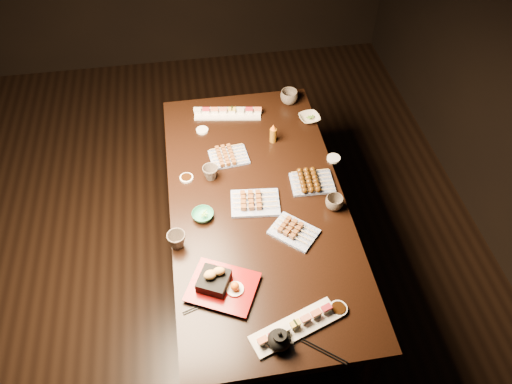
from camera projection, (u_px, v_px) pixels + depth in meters
ground at (186, 288)px, 3.08m from camera, size 5.00×5.00×0.00m
dining_table at (257, 244)px, 2.85m from camera, size 1.30×1.96×0.75m
sushi_platter_near at (295, 325)px, 2.08m from camera, size 0.41×0.23×0.05m
sushi_platter_far at (228, 111)px, 3.02m from camera, size 0.41×0.17×0.05m
yakitori_plate_center at (255, 200)px, 2.53m from camera, size 0.26×0.20×0.06m
yakitori_plate_right at (294, 229)px, 2.41m from camera, size 0.27×0.26×0.06m
yakitori_plate_left at (229, 155)px, 2.76m from camera, size 0.22×0.17×0.05m
tsukune_plate at (312, 180)px, 2.63m from camera, size 0.23×0.17×0.06m
edamame_bowl_green at (203, 215)px, 2.49m from camera, size 0.13×0.13×0.03m
edamame_bowl_cream at (309, 118)px, 2.99m from camera, size 0.14×0.14×0.03m
tempura_tray at (222, 283)px, 2.18m from camera, size 0.37×0.34×0.11m
teacup_near_left at (177, 240)px, 2.35m from camera, size 0.10×0.10×0.08m
teacup_mid_right at (334, 203)px, 2.52m from camera, size 0.13×0.13×0.07m
teacup_far_left at (211, 173)px, 2.65m from camera, size 0.12×0.12×0.08m
teacup_far_right at (289, 97)px, 3.08m from camera, size 0.13×0.13×0.09m
teapot at (279, 339)px, 2.01m from camera, size 0.16×0.16×0.10m
condiment_bottle at (273, 133)px, 2.83m from camera, size 0.05×0.05×0.12m
sauce_dish_west at (186, 178)px, 2.67m from camera, size 0.08×0.08×0.01m
sauce_dish_east at (334, 158)px, 2.77m from camera, size 0.08×0.08×0.01m
sauce_dish_se at (338, 309)px, 2.15m from camera, size 0.09×0.09×0.01m
sauce_dish_nw at (202, 130)px, 2.93m from camera, size 0.08×0.08×0.01m
chopsticks_near at (204, 304)px, 2.17m from camera, size 0.19×0.08×0.01m
chopsticks_se at (324, 351)px, 2.03m from camera, size 0.17×0.14×0.01m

